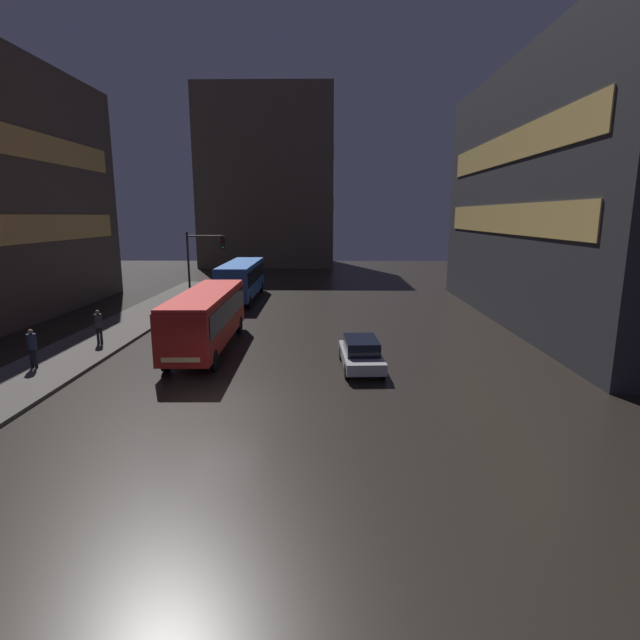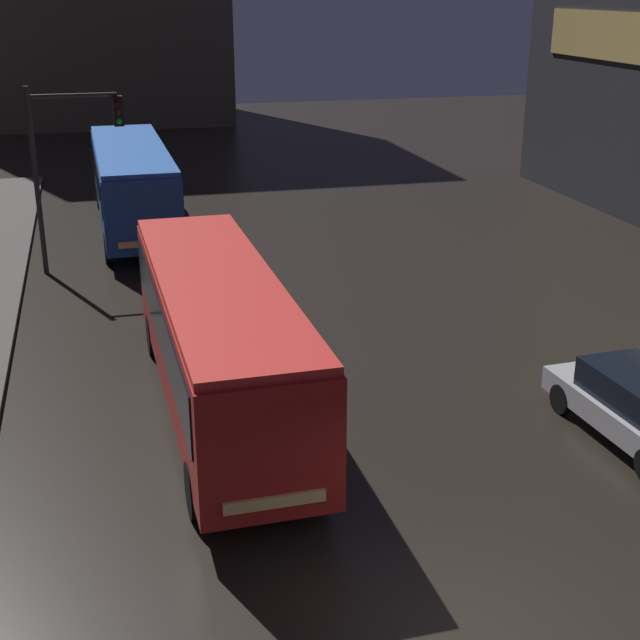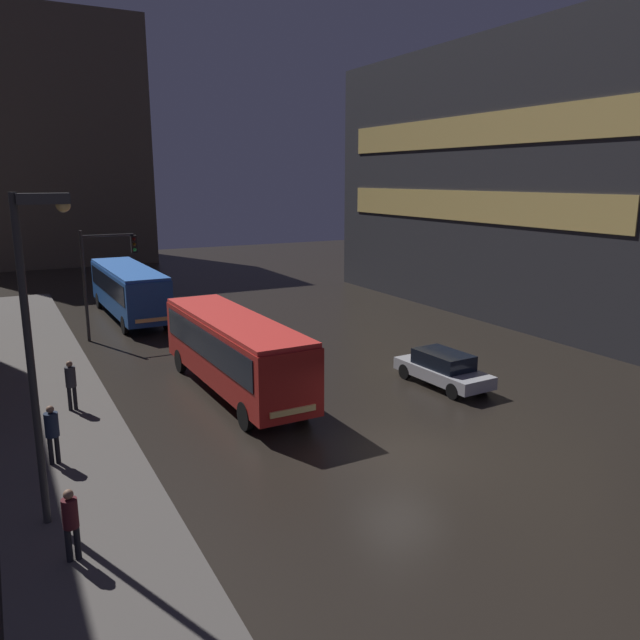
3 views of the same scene
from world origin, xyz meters
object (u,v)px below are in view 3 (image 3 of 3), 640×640
object	(u,v)px
car_taxi	(443,368)
pedestrian_mid	(71,381)
bus_near	(234,347)
pedestrian_far	(52,429)
bus_far	(128,287)
pedestrian_near	(71,520)
traffic_light_main	(103,266)
street_lamp_sidewalk	(37,313)

from	to	relation	value
car_taxi	pedestrian_mid	bearing A→B (deg)	-18.28
bus_near	pedestrian_far	bearing A→B (deg)	27.44
bus_far	pedestrian_mid	world-z (taller)	bus_far
car_taxi	pedestrian_far	size ratio (longest dim) A/B	2.47
pedestrian_near	pedestrian_mid	size ratio (longest dim) A/B	0.92
traffic_light_main	bus_far	bearing A→B (deg)	66.26
pedestrian_near	pedestrian_far	world-z (taller)	pedestrian_far
pedestrian_mid	street_lamp_sidewalk	bearing A→B (deg)	-27.15
bus_far	car_taxi	xyz separation A→B (m)	(8.73, -19.00, -1.19)
car_taxi	pedestrian_near	size ratio (longest dim) A/B	2.63
bus_far	traffic_light_main	distance (m)	5.50
car_taxi	traffic_light_main	size ratio (longest dim) A/B	0.77
pedestrian_far	street_lamp_sidewalk	size ratio (longest dim) A/B	0.23
car_taxi	pedestrian_far	xyz separation A→B (m)	(-14.84, -0.64, 0.50)
bus_far	car_taxi	bearing A→B (deg)	113.90
pedestrian_mid	pedestrian_far	world-z (taller)	pedestrian_mid
pedestrian_mid	bus_near	bearing A→B (deg)	66.83
car_taxi	pedestrian_far	bearing A→B (deg)	-0.68
car_taxi	traffic_light_main	world-z (taller)	traffic_light_main
pedestrian_mid	street_lamp_sidewalk	world-z (taller)	street_lamp_sidewalk
pedestrian_near	car_taxi	bearing A→B (deg)	81.58
pedestrian_far	car_taxi	bearing A→B (deg)	74.11
bus_near	traffic_light_main	distance (m)	11.68
bus_far	pedestrian_mid	bearing A→B (deg)	70.78
car_taxi	pedestrian_mid	world-z (taller)	pedestrian_mid
street_lamp_sidewalk	pedestrian_far	bearing A→B (deg)	85.54
pedestrian_near	traffic_light_main	world-z (taller)	traffic_light_main
pedestrian_near	street_lamp_sidewalk	distance (m)	4.65
bus_near	pedestrian_mid	xyz separation A→B (m)	(-5.97, 0.57, -0.65)
pedestrian_far	street_lamp_sidewalk	xyz separation A→B (m)	(-0.26, -3.34, 4.12)
bus_far	traffic_light_main	xyz separation A→B (m)	(-2.07, -4.70, 1.96)
pedestrian_near	pedestrian_mid	bearing A→B (deg)	143.23
pedestrian_far	pedestrian_near	bearing A→B (deg)	-19.61
bus_near	pedestrian_mid	bearing A→B (deg)	-6.58
pedestrian_near	street_lamp_sidewalk	size ratio (longest dim) A/B	0.21
bus_near	pedestrian_mid	distance (m)	6.03
pedestrian_mid	car_taxi	bearing A→B (deg)	57.16
pedestrian_mid	street_lamp_sidewalk	distance (m)	8.83
bus_near	traffic_light_main	bearing A→B (deg)	-76.28
car_taxi	pedestrian_far	world-z (taller)	pedestrian_far
pedestrian_mid	traffic_light_main	bearing A→B (deg)	146.31
pedestrian_mid	bus_far	bearing A→B (deg)	143.84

